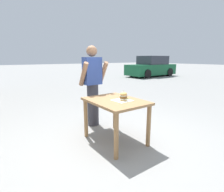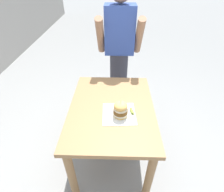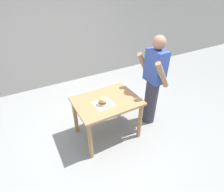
{
  "view_description": "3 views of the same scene",
  "coord_description": "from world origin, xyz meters",
  "px_view_note": "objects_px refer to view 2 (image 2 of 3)",
  "views": [
    {
      "loc": [
        -1.72,
        -2.3,
        1.44
      ],
      "look_at": [
        0.0,
        0.1,
        0.8
      ],
      "focal_mm": 28.0,
      "sensor_mm": 36.0,
      "label": 1
    },
    {
      "loc": [
        0.04,
        -1.24,
        1.81
      ],
      "look_at": [
        0.0,
        0.1,
        0.8
      ],
      "focal_mm": 28.0,
      "sensor_mm": 36.0,
      "label": 2
    },
    {
      "loc": [
        2.09,
        -1.07,
        2.37
      ],
      "look_at": [
        0.0,
        0.1,
        0.8
      ],
      "focal_mm": 28.0,
      "sensor_mm": 36.0,
      "label": 3
    }
  ],
  "objects_px": {
    "patio_table": "(112,117)",
    "pickle_spear": "(132,111)",
    "diner_across_table": "(119,54)",
    "sandwich": "(121,109)"
  },
  "relations": [
    {
      "from": "patio_table",
      "to": "pickle_spear",
      "type": "distance_m",
      "value": 0.24
    },
    {
      "from": "pickle_spear",
      "to": "patio_table",
      "type": "bearing_deg",
      "value": 158.75
    },
    {
      "from": "patio_table",
      "to": "diner_across_table",
      "type": "relative_size",
      "value": 0.62
    },
    {
      "from": "patio_table",
      "to": "sandwich",
      "type": "distance_m",
      "value": 0.25
    },
    {
      "from": "patio_table",
      "to": "sandwich",
      "type": "height_order",
      "value": "sandwich"
    },
    {
      "from": "patio_table",
      "to": "sandwich",
      "type": "relative_size",
      "value": 5.91
    },
    {
      "from": "diner_across_table",
      "to": "patio_table",
      "type": "bearing_deg",
      "value": -94.51
    },
    {
      "from": "patio_table",
      "to": "diner_across_table",
      "type": "xyz_separation_m",
      "value": [
        0.07,
        0.9,
        0.27
      ]
    },
    {
      "from": "sandwich",
      "to": "diner_across_table",
      "type": "height_order",
      "value": "diner_across_table"
    },
    {
      "from": "pickle_spear",
      "to": "diner_across_table",
      "type": "bearing_deg",
      "value": 96.56
    }
  ]
}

